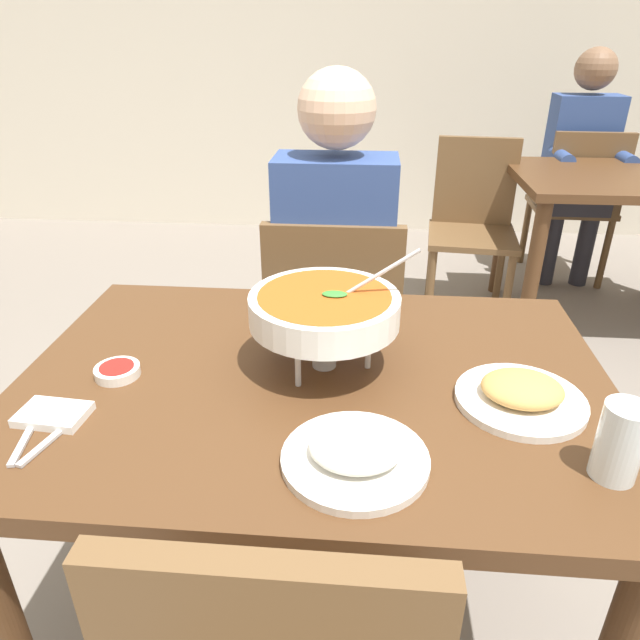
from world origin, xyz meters
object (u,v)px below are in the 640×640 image
(dining_table_main, at_px, (314,425))
(chair_bg_right, at_px, (473,217))
(rice_plate, at_px, (355,453))
(dining_table_far, at_px, (617,203))
(chair_bg_left, at_px, (577,199))
(curry_bowl, at_px, (325,310))
(drink_glass, at_px, (619,445))
(chair_diner_main, at_px, (334,329))
(diner_main, at_px, (335,258))
(appetizer_plate, at_px, (521,394))
(sauce_dish, at_px, (117,371))
(patron_bg_left, at_px, (581,156))

(dining_table_main, distance_m, chair_bg_right, 2.12)
(rice_plate, distance_m, chair_bg_right, 2.35)
(dining_table_far, distance_m, chair_bg_left, 0.55)
(dining_table_main, distance_m, rice_plate, 0.31)
(curry_bowl, xyz_separation_m, rice_plate, (0.07, -0.30, -0.11))
(rice_plate, bearing_deg, chair_bg_left, 65.65)
(chair_bg_right, bearing_deg, dining_table_main, -107.85)
(drink_glass, bearing_deg, dining_table_far, 69.17)
(curry_bowl, bearing_deg, rice_plate, -76.16)
(chair_diner_main, height_order, chair_bg_left, same)
(diner_main, bearing_deg, rice_plate, -84.74)
(appetizer_plate, height_order, chair_bg_right, chair_bg_right)
(curry_bowl, bearing_deg, drink_glass, -31.35)
(dining_table_main, height_order, dining_table_far, same)
(diner_main, relative_size, sauce_dish, 14.56)
(appetizer_plate, xyz_separation_m, chair_bg_left, (0.91, 2.49, -0.28))
(dining_table_main, relative_size, curry_bowl, 3.57)
(diner_main, relative_size, appetizer_plate, 5.46)
(diner_main, xyz_separation_m, patron_bg_left, (1.29, 1.73, 0.00))
(diner_main, distance_m, chair_bg_left, 2.15)
(sauce_dish, relative_size, drink_glass, 0.69)
(diner_main, bearing_deg, sauce_dish, -117.24)
(chair_bg_left, height_order, chair_bg_right, same)
(dining_table_main, relative_size, rice_plate, 4.94)
(drink_glass, bearing_deg, diner_main, 116.68)
(chair_diner_main, distance_m, dining_table_far, 1.77)
(chair_diner_main, distance_m, rice_plate, 1.00)
(dining_table_main, xyz_separation_m, chair_bg_right, (0.65, 2.01, -0.14))
(rice_plate, bearing_deg, patron_bg_left, 66.17)
(dining_table_main, relative_size, diner_main, 0.91)
(chair_bg_left, xyz_separation_m, chair_bg_right, (-0.66, -0.42, 0.00))
(diner_main, relative_size, curry_bowl, 3.94)
(drink_glass, bearing_deg, patron_bg_left, 73.59)
(dining_table_main, xyz_separation_m, diner_main, (0.00, 0.73, 0.10))
(curry_bowl, relative_size, chair_bg_left, 0.37)
(sauce_dish, distance_m, chair_bg_left, 3.00)
(dining_table_far, bearing_deg, diner_main, -138.48)
(curry_bowl, xyz_separation_m, chair_bg_right, (0.63, 1.97, -0.39))
(diner_main, height_order, sauce_dish, diner_main)
(diner_main, xyz_separation_m, appetizer_plate, (0.39, -0.80, 0.05))
(chair_bg_left, height_order, patron_bg_left, patron_bg_left)
(chair_bg_left, relative_size, patron_bg_left, 0.69)
(rice_plate, xyz_separation_m, chair_bg_left, (1.21, 2.68, -0.28))
(dining_table_far, bearing_deg, chair_diner_main, -137.68)
(chair_bg_left, relative_size, chair_bg_right, 1.00)
(rice_plate, distance_m, dining_table_far, 2.47)
(diner_main, distance_m, curry_bowl, 0.71)
(chair_bg_left, bearing_deg, rice_plate, -114.35)
(sauce_dish, relative_size, chair_bg_right, 0.10)
(chair_bg_right, xyz_separation_m, patron_bg_left, (0.64, 0.45, 0.24))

